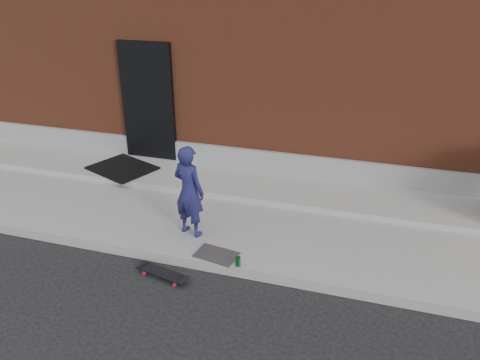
% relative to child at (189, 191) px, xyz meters
% --- Properties ---
extents(ground, '(80.00, 80.00, 0.00)m').
position_rel_child_xyz_m(ground, '(0.83, -0.65, -0.84)').
color(ground, black).
rests_on(ground, ground).
extents(sidewalk, '(20.00, 3.00, 0.15)m').
position_rel_child_xyz_m(sidewalk, '(0.83, 0.85, -0.77)').
color(sidewalk, slate).
rests_on(sidewalk, ground).
extents(apron, '(20.00, 1.20, 0.10)m').
position_rel_child_xyz_m(apron, '(0.83, 1.75, -0.64)').
color(apron, gray).
rests_on(apron, sidewalk).
extents(building, '(20.00, 8.10, 5.00)m').
position_rel_child_xyz_m(building, '(0.83, 6.34, 1.66)').
color(building, brown).
rests_on(building, ground).
extents(child, '(0.58, 0.46, 1.38)m').
position_rel_child_xyz_m(child, '(0.00, 0.00, 0.00)').
color(child, '#191947').
rests_on(child, sidewalk).
extents(skateboard, '(0.75, 0.34, 0.08)m').
position_rel_child_xyz_m(skateboard, '(-0.03, -0.94, -0.77)').
color(skateboard, '#B2122B').
rests_on(skateboard, ground).
extents(soda_can, '(0.10, 0.10, 0.14)m').
position_rel_child_xyz_m(soda_can, '(0.92, -0.60, -0.62)').
color(soda_can, '#1A8439').
rests_on(soda_can, sidewalk).
extents(doormat, '(1.39, 1.27, 0.03)m').
position_rel_child_xyz_m(doormat, '(-2.07, 1.62, -0.58)').
color(doormat, black).
rests_on(doormat, apron).
extents(utility_plate, '(0.62, 0.44, 0.02)m').
position_rel_child_xyz_m(utility_plate, '(0.56, -0.45, -0.68)').
color(utility_plate, '#515156').
rests_on(utility_plate, sidewalk).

